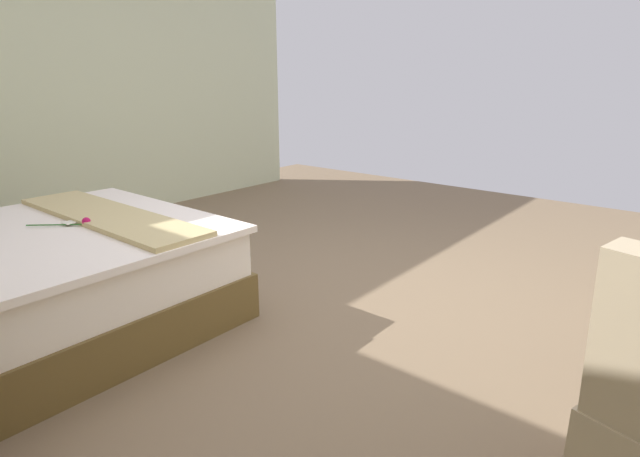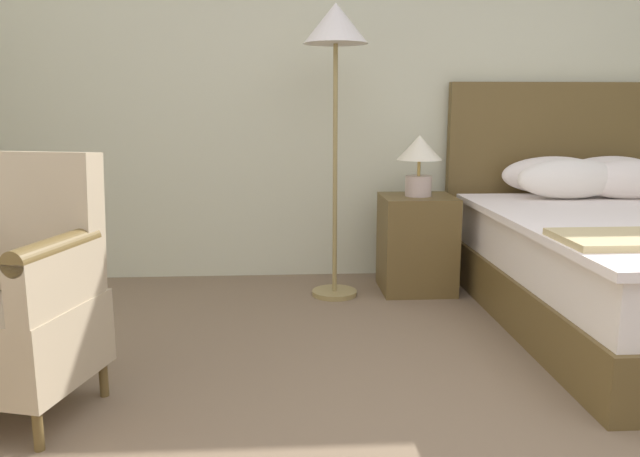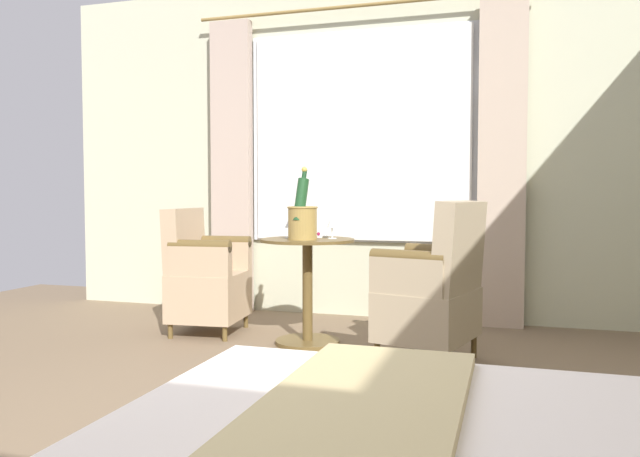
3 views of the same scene
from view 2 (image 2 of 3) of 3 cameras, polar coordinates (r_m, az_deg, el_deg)
The scene contains 5 objects.
wall_headboard_side at distance 4.41m, azimuth 8.15°, elevation 14.30°, with size 6.56×0.12×2.84m.
nightstand at distance 4.02m, azimuth 8.82°, elevation -1.36°, with size 0.48×0.43×0.61m.
bedside_lamp at distance 3.94m, azimuth 9.06°, elevation 6.54°, with size 0.28×0.28×0.38m.
floor_lamp_brass at distance 3.78m, azimuth 1.44°, elevation 16.27°, with size 0.38×0.38×1.75m.
armchair_by_window at distance 2.64m, azimuth -26.37°, elevation -5.76°, with size 0.71×0.66×0.99m.
Camera 2 is at (-0.88, -1.55, 1.16)m, focal length 35.00 mm.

